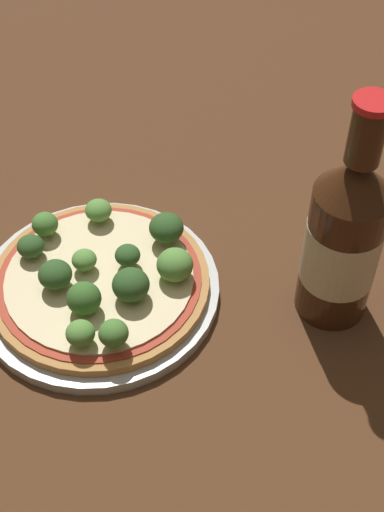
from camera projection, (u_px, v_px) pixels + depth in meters
ground_plane at (98, 280)px, 0.73m from camera, size 3.00×3.00×0.00m
plate at (99, 289)px, 0.72m from camera, size 0.24×0.24×0.01m
pizza at (100, 281)px, 0.71m from camera, size 0.22×0.22×0.01m
broccoli_floret_0 at (135, 282)px, 0.67m from camera, size 0.04×0.04×0.03m
broccoli_floret_1 at (128, 255)px, 0.70m from camera, size 0.03×0.03×0.03m
broccoli_floret_2 at (84, 298)px, 0.66m from camera, size 0.03×0.03×0.03m
broccoli_floret_3 at (175, 265)px, 0.69m from camera, size 0.04×0.04×0.03m
broccoli_floret_4 at (114, 333)px, 0.63m from camera, size 0.03×0.03×0.03m
broccoli_floret_5 at (45, 224)px, 0.73m from camera, size 0.03×0.03×0.03m
broccoli_floret_6 at (87, 262)px, 0.70m from camera, size 0.02×0.02×0.02m
broccoli_floret_7 at (54, 274)px, 0.68m from camera, size 0.03×0.03×0.03m
broccoli_floret_8 at (80, 333)px, 0.64m from camera, size 0.03×0.03×0.03m
broccoli_floret_9 at (98, 210)px, 0.74m from camera, size 0.03×0.03×0.03m
broccoli_floret_10 at (166, 228)px, 0.72m from camera, size 0.04×0.04×0.03m
broccoli_floret_11 at (31, 246)px, 0.71m from camera, size 0.03×0.03×0.02m
beer_bottle at (344, 239)px, 0.64m from camera, size 0.07×0.07×0.24m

